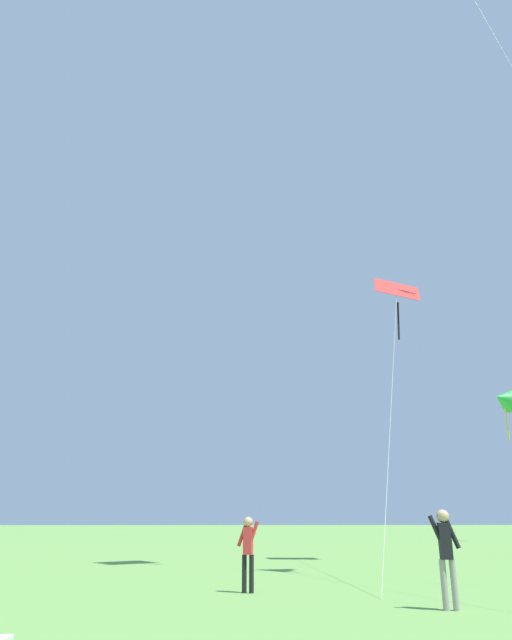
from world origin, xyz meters
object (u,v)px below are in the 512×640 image
at_px(person_in_red_shirt, 248,547).
at_px(person_far_back, 446,549).
at_px(kite_green_small, 504,399).
at_px(kite_red_high, 397,298).

bearing_deg(person_in_red_shirt, person_far_back, -38.95).
xyz_separation_m(kite_green_small, person_far_back, (-17.78, -33.64, -9.49)).
distance_m(kite_green_small, kite_red_high, 26.56).
xyz_separation_m(kite_red_high, person_far_back, (-3.07, -11.53, -9.25)).
xyz_separation_m(kite_red_high, person_in_red_shirt, (-6.50, -8.76, -9.32)).
relative_size(kite_red_high, person_in_red_shirt, 7.36).
bearing_deg(kite_red_high, person_in_red_shirt, -126.60).
bearing_deg(kite_red_high, person_far_back, -104.89).
bearing_deg(person_in_red_shirt, kite_green_small, 55.49).
bearing_deg(person_far_back, kite_red_high, 75.11).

